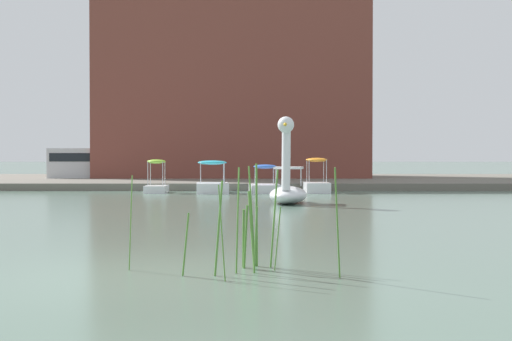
{
  "coord_description": "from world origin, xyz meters",
  "views": [
    {
      "loc": [
        1.39,
        -9.45,
        1.63
      ],
      "look_at": [
        1.23,
        19.15,
        1.11
      ],
      "focal_mm": 46.72,
      "sensor_mm": 36.0,
      "label": 1
    }
  ],
  "objects_px": {
    "parked_van": "(86,162)",
    "pedal_boat_orange": "(316,182)",
    "pedal_boat_blue": "(265,185)",
    "swan_boat": "(288,186)",
    "pedal_boat_lime": "(156,182)",
    "tree_broadleaf_behind_dock": "(144,117)",
    "pedal_boat_cyan": "(212,184)"
  },
  "relations": [
    {
      "from": "tree_broadleaf_behind_dock",
      "to": "parked_van",
      "type": "height_order",
      "value": "tree_broadleaf_behind_dock"
    },
    {
      "from": "pedal_boat_blue",
      "to": "pedal_boat_cyan",
      "type": "bearing_deg",
      "value": -175.24
    },
    {
      "from": "pedal_boat_blue",
      "to": "tree_broadleaf_behind_dock",
      "type": "height_order",
      "value": "tree_broadleaf_behind_dock"
    },
    {
      "from": "swan_boat",
      "to": "pedal_boat_cyan",
      "type": "bearing_deg",
      "value": 113.12
    },
    {
      "from": "swan_boat",
      "to": "pedal_boat_blue",
      "type": "distance_m",
      "value": 7.89
    },
    {
      "from": "pedal_boat_blue",
      "to": "tree_broadleaf_behind_dock",
      "type": "distance_m",
      "value": 16.13
    },
    {
      "from": "pedal_boat_lime",
      "to": "tree_broadleaf_behind_dock",
      "type": "height_order",
      "value": "tree_broadleaf_behind_dock"
    },
    {
      "from": "pedal_boat_cyan",
      "to": "tree_broadleaf_behind_dock",
      "type": "distance_m",
      "value": 15.2
    },
    {
      "from": "pedal_boat_cyan",
      "to": "pedal_boat_lime",
      "type": "bearing_deg",
      "value": 176.45
    },
    {
      "from": "swan_boat",
      "to": "tree_broadleaf_behind_dock",
      "type": "bearing_deg",
      "value": 112.69
    },
    {
      "from": "pedal_boat_orange",
      "to": "pedal_boat_blue",
      "type": "height_order",
      "value": "pedal_boat_orange"
    },
    {
      "from": "swan_boat",
      "to": "parked_van",
      "type": "bearing_deg",
      "value": 122.88
    },
    {
      "from": "pedal_boat_cyan",
      "to": "pedal_boat_orange",
      "type": "bearing_deg",
      "value": 3.92
    },
    {
      "from": "swan_boat",
      "to": "pedal_boat_lime",
      "type": "relative_size",
      "value": 1.71
    },
    {
      "from": "pedal_boat_orange",
      "to": "pedal_boat_blue",
      "type": "relative_size",
      "value": 0.93
    },
    {
      "from": "pedal_boat_cyan",
      "to": "swan_boat",
      "type": "bearing_deg",
      "value": -66.88
    },
    {
      "from": "parked_van",
      "to": "pedal_boat_orange",
      "type": "bearing_deg",
      "value": -38.14
    },
    {
      "from": "swan_boat",
      "to": "pedal_boat_blue",
      "type": "height_order",
      "value": "swan_boat"
    },
    {
      "from": "pedal_boat_lime",
      "to": "tree_broadleaf_behind_dock",
      "type": "bearing_deg",
      "value": 102.32
    },
    {
      "from": "swan_boat",
      "to": "pedal_boat_lime",
      "type": "distance_m",
      "value": 9.81
    },
    {
      "from": "swan_boat",
      "to": "pedal_boat_lime",
      "type": "bearing_deg",
      "value": 127.25
    },
    {
      "from": "parked_van",
      "to": "pedal_boat_blue",
      "type": "bearing_deg",
      "value": -43.99
    },
    {
      "from": "swan_boat",
      "to": "pedal_boat_lime",
      "type": "height_order",
      "value": "swan_boat"
    },
    {
      "from": "pedal_boat_cyan",
      "to": "pedal_boat_lime",
      "type": "relative_size",
      "value": 1.39
    },
    {
      "from": "swan_boat",
      "to": "pedal_boat_orange",
      "type": "distance_m",
      "value": 8.17
    },
    {
      "from": "parked_van",
      "to": "tree_broadleaf_behind_dock",
      "type": "bearing_deg",
      "value": 33.54
    },
    {
      "from": "pedal_boat_orange",
      "to": "pedal_boat_cyan",
      "type": "bearing_deg",
      "value": -176.08
    },
    {
      "from": "pedal_boat_orange",
      "to": "tree_broadleaf_behind_dock",
      "type": "relative_size",
      "value": 0.33
    },
    {
      "from": "pedal_boat_blue",
      "to": "pedal_boat_cyan",
      "type": "relative_size",
      "value": 0.97
    },
    {
      "from": "pedal_boat_orange",
      "to": "parked_van",
      "type": "relative_size",
      "value": 0.5
    },
    {
      "from": "pedal_boat_lime",
      "to": "parked_van",
      "type": "height_order",
      "value": "parked_van"
    },
    {
      "from": "pedal_boat_blue",
      "to": "tree_broadleaf_behind_dock",
      "type": "xyz_separation_m",
      "value": [
        -8.1,
        13.34,
        4.08
      ]
    }
  ]
}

